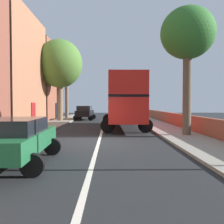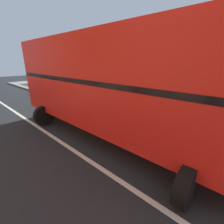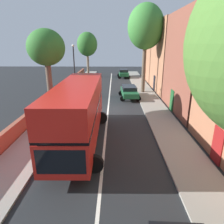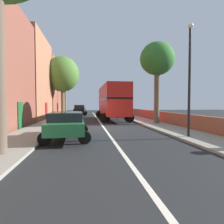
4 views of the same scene
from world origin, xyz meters
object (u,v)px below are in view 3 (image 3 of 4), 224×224
(parked_car_green_left_2, at_px, (124,73))
(street_tree_right_3, at_px, (87,44))
(parked_car_green_left_0, at_px, (129,91))
(lamppost_right, at_px, (74,67))
(street_tree_right_1, at_px, (46,49))
(double_decker_bus, at_px, (79,110))
(litter_bin_right, at_px, (73,87))
(street_tree_left_2, at_px, (146,27))

(parked_car_green_left_2, height_order, street_tree_right_3, street_tree_right_3)
(parked_car_green_left_0, xyz_separation_m, parked_car_green_left_2, (-0.00, -16.16, 0.06))
(parked_car_green_left_0, relative_size, lamppost_right, 0.73)
(parked_car_green_left_0, distance_m, street_tree_right_1, 11.42)
(double_decker_bus, xyz_separation_m, lamppost_right, (2.60, -12.68, 1.45))
(parked_car_green_left_2, bearing_deg, litter_bin_right, 58.10)
(parked_car_green_left_2, height_order, street_tree_right_1, street_tree_right_1)
(double_decker_bus, height_order, lamppost_right, lamppost_right)
(double_decker_bus, height_order, litter_bin_right, double_decker_bus)
(street_tree_right_1, relative_size, litter_bin_right, 7.27)
(litter_bin_right, bearing_deg, double_decker_bus, 102.90)
(parked_car_green_left_2, distance_m, lamppost_right, 17.22)
(double_decker_bus, height_order, street_tree_right_3, street_tree_right_3)
(street_tree_right_1, bearing_deg, parked_car_green_left_2, -108.64)
(parked_car_green_left_0, xyz_separation_m, street_tree_left_2, (-2.10, -3.10, 7.59))
(parked_car_green_left_0, distance_m, parked_car_green_left_2, 16.16)
(parked_car_green_left_0, height_order, street_tree_left_2, street_tree_left_2)
(parked_car_green_left_0, bearing_deg, street_tree_right_1, 40.88)
(parked_car_green_left_0, distance_m, lamppost_right, 7.42)
(street_tree_right_1, relative_size, street_tree_right_3, 0.89)
(double_decker_bus, relative_size, parked_car_green_left_0, 2.22)
(double_decker_bus, distance_m, street_tree_right_1, 7.44)
(parked_car_green_left_0, relative_size, street_tree_right_1, 0.61)
(lamppost_right, bearing_deg, double_decker_bus, 101.58)
(lamppost_right, bearing_deg, street_tree_left_2, -164.30)
(double_decker_bus, bearing_deg, street_tree_left_2, -112.54)
(street_tree_right_3, height_order, litter_bin_right, street_tree_right_3)
(lamppost_right, bearing_deg, parked_car_green_left_0, 174.93)
(street_tree_left_2, distance_m, lamppost_right, 10.36)
(double_decker_bus, bearing_deg, litter_bin_right, -77.10)
(street_tree_right_1, xyz_separation_m, street_tree_left_2, (-9.80, -9.77, 2.42))
(litter_bin_right, bearing_deg, street_tree_right_1, 90.55)
(double_decker_bus, relative_size, litter_bin_right, 9.79)
(double_decker_bus, distance_m, litter_bin_right, 16.21)
(street_tree_right_3, relative_size, litter_bin_right, 8.18)
(street_tree_right_3, bearing_deg, double_decker_bus, 95.91)
(street_tree_right_1, height_order, street_tree_right_3, street_tree_right_3)
(double_decker_bus, bearing_deg, street_tree_right_1, -57.13)
(parked_car_green_left_2, height_order, lamppost_right, lamppost_right)
(parked_car_green_left_0, height_order, street_tree_right_1, street_tree_right_1)
(street_tree_left_2, xyz_separation_m, lamppost_right, (8.90, 2.50, -4.66))
(double_decker_bus, xyz_separation_m, street_tree_right_1, (3.50, -5.42, 3.70))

